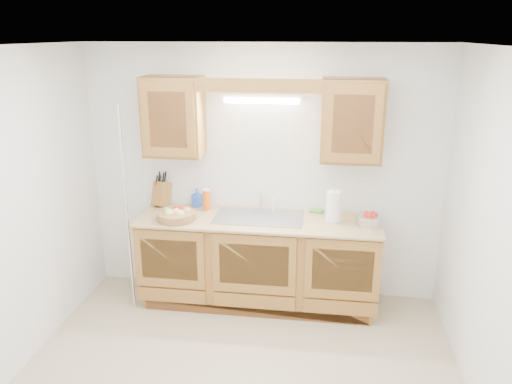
% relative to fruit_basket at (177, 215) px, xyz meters
% --- Properties ---
extents(room, '(3.52, 3.50, 2.50)m').
position_rel_fruit_basket_xyz_m(room, '(0.76, -1.05, 0.30)').
color(room, tan).
rests_on(room, ground).
extents(base_cabinets, '(2.20, 0.60, 0.86)m').
position_rel_fruit_basket_xyz_m(base_cabinets, '(0.76, 0.15, -0.51)').
color(base_cabinets, '#A3712F').
rests_on(base_cabinets, ground).
extents(countertop, '(2.30, 0.63, 0.04)m').
position_rel_fruit_basket_xyz_m(countertop, '(0.76, 0.14, -0.07)').
color(countertop, tan).
rests_on(countertop, base_cabinets).
extents(upper_cabinet_left, '(0.55, 0.33, 0.75)m').
position_rel_fruit_basket_xyz_m(upper_cabinet_left, '(-0.07, 0.29, 0.88)').
color(upper_cabinet_left, '#A3712F').
rests_on(upper_cabinet_left, room).
extents(upper_cabinet_right, '(0.55, 0.33, 0.75)m').
position_rel_fruit_basket_xyz_m(upper_cabinet_right, '(1.59, 0.29, 0.88)').
color(upper_cabinet_right, '#A3712F').
rests_on(upper_cabinet_right, room).
extents(valance, '(2.20, 0.05, 0.12)m').
position_rel_fruit_basket_xyz_m(valance, '(0.76, 0.14, 1.19)').
color(valance, '#A3712F').
rests_on(valance, room).
extents(fluorescent_fixture, '(0.76, 0.08, 0.08)m').
position_rel_fruit_basket_xyz_m(fluorescent_fixture, '(0.76, 0.37, 1.05)').
color(fluorescent_fixture, white).
rests_on(fluorescent_fixture, room).
extents(sink, '(0.84, 0.46, 0.36)m').
position_rel_fruit_basket_xyz_m(sink, '(0.76, 0.16, -0.12)').
color(sink, '#9E9EA3').
rests_on(sink, countertop).
extents(wire_shelf_pole, '(0.03, 0.03, 2.00)m').
position_rel_fruit_basket_xyz_m(wire_shelf_pole, '(-0.44, -0.11, 0.05)').
color(wire_shelf_pole, silver).
rests_on(wire_shelf_pole, ground).
extents(outlet_plate, '(0.08, 0.01, 0.12)m').
position_rel_fruit_basket_xyz_m(outlet_plate, '(1.71, 0.44, 0.20)').
color(outlet_plate, white).
rests_on(outlet_plate, room).
extents(fruit_basket, '(0.45, 0.45, 0.11)m').
position_rel_fruit_basket_xyz_m(fruit_basket, '(0.00, 0.00, 0.00)').
color(fruit_basket, '#9E763F').
rests_on(fruit_basket, countertop).
extents(knife_block, '(0.19, 0.24, 0.36)m').
position_rel_fruit_basket_xyz_m(knife_block, '(-0.27, 0.39, 0.08)').
color(knife_block, '#A3712F').
rests_on(knife_block, countertop).
extents(orange_canister, '(0.08, 0.08, 0.22)m').
position_rel_fruit_basket_xyz_m(orange_canister, '(0.22, 0.30, 0.06)').
color(orange_canister, orange).
rests_on(orange_canister, countertop).
extents(soap_bottle, '(0.11, 0.11, 0.19)m').
position_rel_fruit_basket_xyz_m(soap_bottle, '(0.10, 0.39, 0.05)').
color(soap_bottle, blue).
rests_on(soap_bottle, countertop).
extents(sponge, '(0.14, 0.10, 0.03)m').
position_rel_fruit_basket_xyz_m(sponge, '(1.30, 0.38, -0.04)').
color(sponge, '#CC333F').
rests_on(sponge, countertop).
extents(paper_towel, '(0.17, 0.17, 0.34)m').
position_rel_fruit_basket_xyz_m(paper_towel, '(1.46, 0.16, 0.09)').
color(paper_towel, silver).
rests_on(paper_towel, countertop).
extents(apple_bowl, '(0.29, 0.29, 0.13)m').
position_rel_fruit_basket_xyz_m(apple_bowl, '(1.79, 0.12, 0.01)').
color(apple_bowl, silver).
rests_on(apple_bowl, countertop).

